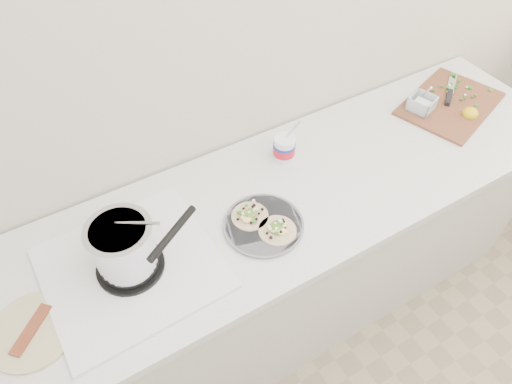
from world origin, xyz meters
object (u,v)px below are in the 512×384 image
stove (127,255)px  bacon_plate (32,331)px  tub (285,145)px  cutboard (448,101)px  taco_plate (263,223)px

stove → bacon_plate: bearing=-172.0°
tub → cutboard: (0.79, -0.08, -0.05)m
taco_plate → cutboard: 1.04m
taco_plate → tub: tub is taller
tub → taco_plate: bearing=-134.8°
taco_plate → tub: bearing=45.2°
stove → bacon_plate: stove is taller
tub → cutboard: size_ratio=0.36×
stove → cutboard: (1.47, 0.10, -0.06)m
stove → bacon_plate: 0.33m
taco_plate → cutboard: (1.03, 0.17, 0.00)m
cutboard → tub: bearing=156.0°
tub → bacon_plate: (-0.99, -0.24, -0.06)m
bacon_plate → tub: bearing=13.4°
cutboard → bacon_plate: size_ratio=2.16×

